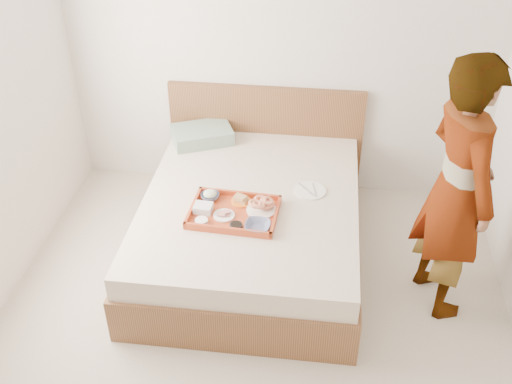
{
  "coord_description": "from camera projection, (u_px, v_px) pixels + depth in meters",
  "views": [
    {
      "loc": [
        0.38,
        -2.51,
        3.07
      ],
      "look_at": [
        -0.05,
        0.9,
        0.65
      ],
      "focal_mm": 42.09,
      "sensor_mm": 36.0,
      "label": 1
    }
  ],
  "objects": [
    {
      "name": "navy_bowl_big",
      "position": [
        258.0,
        226.0,
        4.02
      ],
      "size": [
        0.18,
        0.18,
        0.04
      ],
      "primitive_type": "imported",
      "rotation": [
        0.0,
        0.0,
        -0.06
      ],
      "color": "#1B244D",
      "rests_on": "tray"
    },
    {
      "name": "tray",
      "position": [
        234.0,
        212.0,
        4.17
      ],
      "size": [
        0.63,
        0.48,
        0.06
      ],
      "primitive_type": "cube",
      "rotation": [
        0.0,
        0.0,
        -0.06
      ],
      "color": "#AB3617",
      "rests_on": "bed"
    },
    {
      "name": "meat_plate",
      "position": [
        224.0,
        215.0,
        4.15
      ],
      "size": [
        0.16,
        0.16,
        0.01
      ],
      "primitive_type": "cylinder",
      "rotation": [
        0.0,
        0.0,
        -0.06
      ],
      "color": "white",
      "rests_on": "tray"
    },
    {
      "name": "headboard",
      "position": [
        266.0,
        138.0,
        5.18
      ],
      "size": [
        1.65,
        0.06,
        0.95
      ],
      "primitive_type": "cube",
      "color": "brown",
      "rests_on": "ground"
    },
    {
      "name": "cheese_round",
      "position": [
        201.0,
        221.0,
        4.08
      ],
      "size": [
        0.09,
        0.09,
        0.03
      ],
      "primitive_type": "cylinder",
      "rotation": [
        0.0,
        0.0,
        -0.06
      ],
      "color": "white",
      "rests_on": "tray"
    },
    {
      "name": "dinner_plate",
      "position": [
        310.0,
        191.0,
        4.42
      ],
      "size": [
        0.3,
        0.3,
        0.01
      ],
      "primitive_type": "cylinder",
      "rotation": [
        0.0,
        0.0,
        0.37
      ],
      "color": "white",
      "rests_on": "bed"
    },
    {
      "name": "person",
      "position": [
        457.0,
        190.0,
        3.76
      ],
      "size": [
        0.64,
        0.78,
        1.83
      ],
      "primitive_type": "imported",
      "rotation": [
        0.0,
        0.0,
        1.93
      ],
      "color": "silver",
      "rests_on": "ground"
    },
    {
      "name": "wall_back",
      "position": [
        280.0,
        45.0,
        4.72
      ],
      "size": [
        3.5,
        0.01,
        2.6
      ],
      "primitive_type": "cube",
      "color": "silver",
      "rests_on": "ground"
    },
    {
      "name": "sauce_dish",
      "position": [
        236.0,
        226.0,
        4.03
      ],
      "size": [
        0.09,
        0.09,
        0.03
      ],
      "primitive_type": "cylinder",
      "rotation": [
        0.0,
        0.0,
        -0.06
      ],
      "color": "black",
      "rests_on": "tray"
    },
    {
      "name": "prawn_plate",
      "position": [
        261.0,
        210.0,
        4.2
      ],
      "size": [
        0.22,
        0.22,
        0.01
      ],
      "primitive_type": "cylinder",
      "rotation": [
        0.0,
        0.0,
        -0.06
      ],
      "color": "white",
      "rests_on": "tray"
    },
    {
      "name": "bed",
      "position": [
        251.0,
        226.0,
        4.52
      ],
      "size": [
        1.65,
        2.0,
        0.53
      ],
      "primitive_type": "cube",
      "color": "brown",
      "rests_on": "ground"
    },
    {
      "name": "ground",
      "position": [
        247.0,
        355.0,
        3.85
      ],
      "size": [
        3.5,
        4.0,
        0.01
      ],
      "primitive_type": "cube",
      "color": "beige",
      "rests_on": "ground"
    },
    {
      "name": "salad_bowl",
      "position": [
        210.0,
        196.0,
        4.31
      ],
      "size": [
        0.14,
        0.14,
        0.04
      ],
      "primitive_type": "imported",
      "rotation": [
        0.0,
        0.0,
        -0.06
      ],
      "color": "#1B244D",
      "rests_on": "tray"
    },
    {
      "name": "bread_plate",
      "position": [
        241.0,
        202.0,
        4.28
      ],
      "size": [
        0.16,
        0.16,
        0.01
      ],
      "primitive_type": "cylinder",
      "rotation": [
        0.0,
        0.0,
        -0.06
      ],
      "color": "orange",
      "rests_on": "tray"
    },
    {
      "name": "plastic_tub",
      "position": [
        203.0,
        208.0,
        4.18
      ],
      "size": [
        0.13,
        0.11,
        0.06
      ],
      "primitive_type": "cube",
      "rotation": [
        0.0,
        0.0,
        -0.06
      ],
      "color": "silver",
      "rests_on": "tray"
    },
    {
      "name": "pillow",
      "position": [
        202.0,
        135.0,
        5.0
      ],
      "size": [
        0.57,
        0.49,
        0.12
      ],
      "primitive_type": "cube",
      "rotation": [
        0.0,
        0.0,
        0.41
      ],
      "color": "gray",
      "rests_on": "bed"
    }
  ]
}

